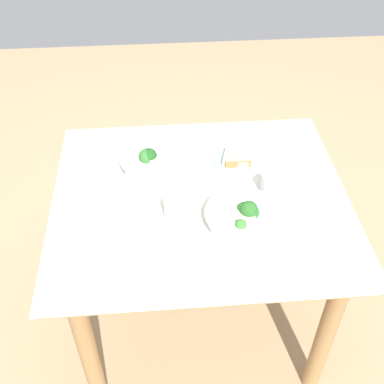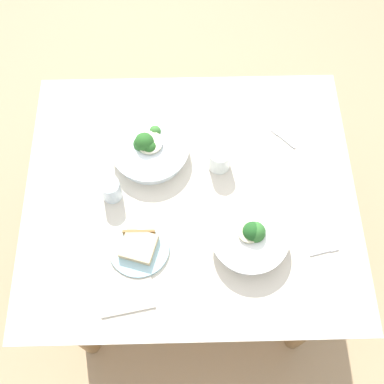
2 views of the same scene
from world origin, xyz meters
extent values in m
plane|color=tan|center=(0.00, 0.00, 0.00)|extent=(6.00, 6.00, 0.00)
cube|color=beige|center=(0.00, 0.00, 0.78)|extent=(1.11, 0.98, 0.01)
cube|color=#9E7547|center=(0.00, 0.00, 0.76)|extent=(1.08, 0.95, 0.02)
cylinder|color=#9E7547|center=(-0.45, -0.38, 0.37)|extent=(0.07, 0.07, 0.75)
cylinder|color=#9E7547|center=(0.45, -0.38, 0.37)|extent=(0.07, 0.07, 0.75)
cylinder|color=#9E7547|center=(-0.45, 0.38, 0.37)|extent=(0.07, 0.07, 0.75)
cylinder|color=#9E7547|center=(0.45, 0.38, 0.37)|extent=(0.07, 0.07, 0.75)
cylinder|color=white|center=(-0.18, 0.18, 0.80)|extent=(0.22, 0.22, 0.05)
cylinder|color=white|center=(-0.18, 0.18, 0.83)|extent=(0.25, 0.25, 0.01)
sphere|color=#1E511E|center=(-0.19, 0.17, 0.85)|extent=(0.06, 0.06, 0.06)
sphere|color=#1E511E|center=(-0.20, 0.17, 0.84)|extent=(0.05, 0.05, 0.05)
sphere|color=#33702D|center=(-0.20, 0.17, 0.85)|extent=(0.07, 0.07, 0.07)
cylinder|color=beige|center=(-0.18, 0.18, 0.85)|extent=(0.07, 0.07, 0.01)
cylinder|color=white|center=(0.13, -0.15, 0.80)|extent=(0.24, 0.24, 0.05)
cylinder|color=white|center=(0.13, -0.15, 0.83)|extent=(0.27, 0.27, 0.01)
sphere|color=#286023|center=(0.14, -0.14, 0.84)|extent=(0.05, 0.05, 0.05)
sphere|color=#33702D|center=(0.17, -0.16, 0.84)|extent=(0.05, 0.05, 0.05)
sphere|color=#286023|center=(0.15, -0.15, 0.83)|extent=(0.04, 0.04, 0.04)
sphere|color=#3D7A33|center=(0.12, -0.21, 0.83)|extent=(0.04, 0.04, 0.04)
sphere|color=#286023|center=(0.15, -0.16, 0.85)|extent=(0.07, 0.07, 0.07)
cylinder|color=beige|center=(0.14, -0.16, 0.84)|extent=(0.09, 0.09, 0.01)
cylinder|color=#99C6D1|center=(0.17, 0.20, 0.79)|extent=(0.19, 0.19, 0.01)
cube|color=#CCB284|center=(0.17, 0.20, 0.80)|extent=(0.13, 0.12, 0.03)
cube|color=#9E703D|center=(0.17, 0.15, 0.80)|extent=(0.10, 0.01, 0.03)
cylinder|color=silver|center=(-0.10, -0.10, 0.82)|extent=(0.08, 0.08, 0.09)
cylinder|color=silver|center=(0.26, 0.01, 0.82)|extent=(0.07, 0.07, 0.08)
cube|color=#B7B7BC|center=(-0.41, 0.22, 0.78)|extent=(0.07, 0.02, 0.00)
cube|color=#B7B7BC|center=(-0.45, 0.21, 0.78)|extent=(0.03, 0.02, 0.00)
cube|color=#B7B7BC|center=(-0.35, -0.19, 0.78)|extent=(0.06, 0.06, 0.00)
cube|color=#B7B7BC|center=(-0.31, -0.23, 0.78)|extent=(0.03, 0.03, 0.00)
cube|color=#B7B7BC|center=(0.15, -0.37, 0.78)|extent=(0.09, 0.18, 0.00)
cube|color=#B1A997|center=(0.20, 0.33, 0.78)|extent=(0.19, 0.16, 0.01)
camera|label=1|loc=(-0.14, -1.33, 2.01)|focal=44.95mm
camera|label=2|loc=(0.01, 0.69, 2.21)|focal=44.15mm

